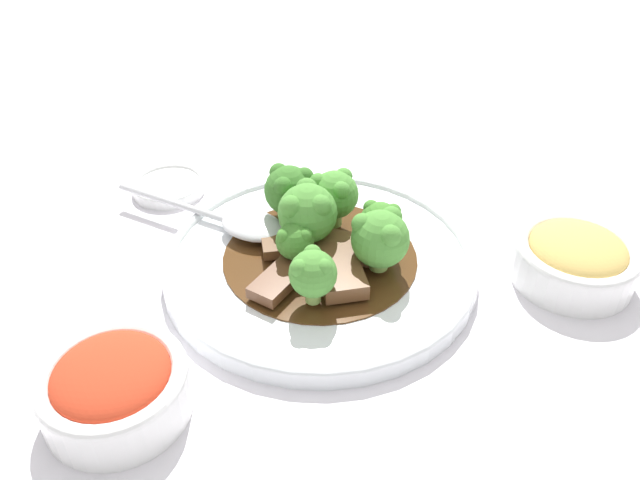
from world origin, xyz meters
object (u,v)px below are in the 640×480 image
(broccoli_floret_4, at_px, (380,222))
(broccoli_floret_6, at_px, (308,212))
(broccoli_floret_5, at_px, (335,194))
(beef_strip_1, at_px, (339,271))
(sauce_dish, at_px, (169,186))
(broccoli_floret_1, at_px, (289,190))
(beef_strip_2, at_px, (278,281))
(broccoli_floret_0, at_px, (313,273))
(side_bowl_appetizer, at_px, (575,258))
(main_plate, at_px, (320,261))
(serving_spoon, at_px, (242,222))
(beef_strip_0, at_px, (344,248))
(beef_strip_3, at_px, (275,237))
(side_bowl_kimchi, at_px, (114,386))
(broccoli_floret_3, at_px, (295,240))
(broccoli_floret_2, at_px, (380,238))

(broccoli_floret_4, height_order, broccoli_floret_6, broccoli_floret_6)
(broccoli_floret_4, distance_m, broccoli_floret_5, 0.06)
(beef_strip_1, distance_m, sauce_dish, 0.25)
(beef_strip_1, distance_m, broccoli_floret_1, 0.10)
(beef_strip_2, xyz_separation_m, sauce_dish, (0.19, 0.12, -0.02))
(broccoli_floret_0, relative_size, side_bowl_appetizer, 0.45)
(broccoli_floret_0, bearing_deg, broccoli_floret_6, 1.94)
(main_plate, height_order, serving_spoon, serving_spoon)
(beef_strip_0, distance_m, beef_strip_3, 0.07)
(side_bowl_kimchi, bearing_deg, broccoli_floret_3, -42.43)
(broccoli_floret_3, distance_m, serving_spoon, 0.08)
(beef_strip_1, height_order, broccoli_floret_5, broccoli_floret_5)
(broccoli_floret_3, relative_size, sauce_dish, 0.53)
(beef_strip_3, xyz_separation_m, side_bowl_appetizer, (-0.04, -0.27, -0.00))
(serving_spoon, bearing_deg, sauce_dish, 41.11)
(side_bowl_kimchi, height_order, side_bowl_appetizer, side_bowl_kimchi)
(main_plate, relative_size, broccoli_floret_0, 5.90)
(broccoli_floret_1, bearing_deg, side_bowl_kimchi, 149.11)
(broccoli_floret_1, bearing_deg, serving_spoon, 103.04)
(broccoli_floret_1, distance_m, serving_spoon, 0.06)
(beef_strip_0, bearing_deg, beef_strip_2, 125.34)
(beef_strip_0, xyz_separation_m, broccoli_floret_1, (0.05, 0.05, 0.03))
(main_plate, xyz_separation_m, broccoli_floret_2, (-0.02, -0.05, 0.04))
(serving_spoon, relative_size, side_bowl_appetizer, 1.69)
(broccoli_floret_1, bearing_deg, sauce_dish, 56.32)
(broccoli_floret_1, xyz_separation_m, broccoli_floret_5, (-0.01, -0.04, -0.00))
(broccoli_floret_5, bearing_deg, main_plate, 161.14)
(beef_strip_1, xyz_separation_m, sauce_dish, (0.18, 0.18, -0.02))
(beef_strip_2, height_order, beef_strip_3, same)
(beef_strip_1, distance_m, broccoli_floret_6, 0.06)
(broccoli_floret_3, relative_size, serving_spoon, 0.23)
(broccoli_floret_2, distance_m, broccoli_floret_4, 0.03)
(beef_strip_2, xyz_separation_m, broccoli_floret_4, (0.05, -0.09, 0.02))
(broccoli_floret_0, bearing_deg, beef_strip_1, -39.45)
(beef_strip_1, relative_size, serving_spoon, 0.39)
(beef_strip_1, bearing_deg, broccoli_floret_4, -44.04)
(broccoli_floret_6, distance_m, side_bowl_appetizer, 0.24)
(main_plate, bearing_deg, broccoli_floret_6, 42.87)
(broccoli_floret_2, bearing_deg, broccoli_floret_4, -6.31)
(broccoli_floret_4, xyz_separation_m, side_bowl_appetizer, (-0.03, -0.17, -0.03))
(broccoli_floret_1, distance_m, broccoli_floret_3, 0.07)
(broccoli_floret_3, bearing_deg, side_bowl_kimchi, 137.57)
(broccoli_floret_2, relative_size, side_bowl_appetizer, 0.52)
(beef_strip_2, height_order, broccoli_floret_5, broccoli_floret_5)
(beef_strip_1, xyz_separation_m, beef_strip_2, (-0.01, 0.05, -0.00))
(beef_strip_1, bearing_deg, broccoli_floret_2, -70.39)
(broccoli_floret_3, bearing_deg, broccoli_floret_0, -164.03)
(broccoli_floret_1, bearing_deg, beef_strip_3, 157.11)
(broccoli_floret_1, bearing_deg, side_bowl_appetizer, -106.40)
(broccoli_floret_5, bearing_deg, beef_strip_1, 179.93)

